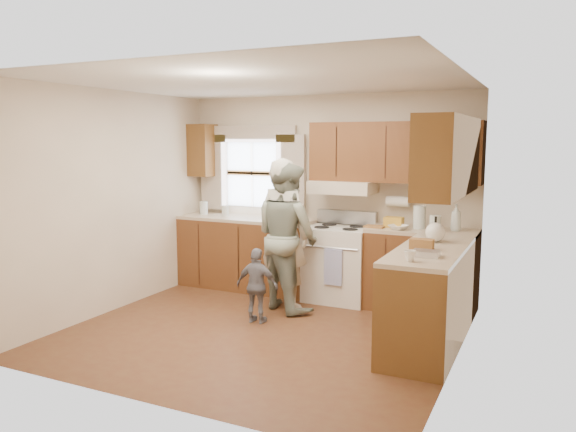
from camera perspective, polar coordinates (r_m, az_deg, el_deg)
The scene contains 6 objects.
room at distance 5.56m, azimuth -2.70°, elevation 0.58°, with size 3.80×3.80×3.80m.
kitchen_fixtures at distance 6.36m, azimuth 6.81°, elevation -2.31°, with size 3.80×2.25×2.15m.
stove at distance 6.87m, azimuth 5.23°, elevation -4.70°, with size 0.76×0.67×1.07m.
woman_left at distance 6.44m, azimuth -0.43°, elevation -1.85°, with size 0.63×0.42×1.74m, color beige.
woman_right at distance 6.43m, azimuth -0.10°, elevation -2.07°, with size 0.82×0.64×1.69m, color #2D483A.
child at distance 6.01m, azimuth -3.14°, elevation -7.09°, with size 0.47×0.20×0.81m, color slate.
Camera 1 is at (2.59, -4.87, 1.95)m, focal length 35.00 mm.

